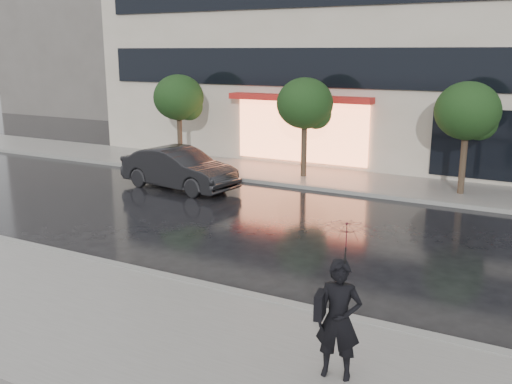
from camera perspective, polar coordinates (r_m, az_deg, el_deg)
The scene contains 11 objects.
ground at distance 13.00m, azimuth -1.07°, elevation -8.54°, with size 120.00×120.00×0.00m, color black.
sidewalk_near at distance 10.54m, azimuth -10.08°, elevation -14.06°, with size 60.00×4.50×0.12m, color slate.
sidewalk_far at distance 22.08m, azimuth 12.16°, elevation 0.77°, with size 60.00×3.50×0.12m, color slate.
curb_near at distance 12.19m, azimuth -3.43°, elevation -9.80°, with size 60.00×0.25×0.14m, color gray.
curb_far at distance 20.45m, azimuth 10.75°, elevation -0.18°, with size 60.00×0.25×0.14m, color gray.
bg_building_left at distance 49.81m, azimuth -14.96°, elevation 14.66°, with size 14.00×10.00×12.00m, color #59544F.
tree_far_west at distance 25.39m, azimuth -7.59°, elevation 9.18°, with size 2.20×2.20×3.99m.
tree_mid_west at distance 22.41m, azimuth 5.08°, elevation 8.63°, with size 2.20×2.20×3.99m.
tree_mid_east at distance 20.78m, azimuth 20.56°, elevation 7.40°, with size 2.20×2.20×3.99m.
parked_car at distance 21.18m, azimuth -7.72°, elevation 2.34°, with size 1.61×4.62×1.52m, color black.
pedestrian_with_umbrella at distance 8.58m, azimuth 8.59°, elevation -8.95°, with size 1.02×1.03×2.49m.
Camera 1 is at (5.94, -10.44, 4.97)m, focal length 40.00 mm.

